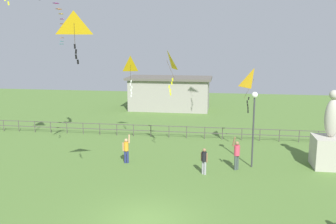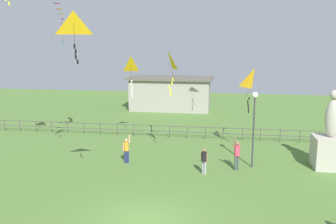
% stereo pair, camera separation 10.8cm
% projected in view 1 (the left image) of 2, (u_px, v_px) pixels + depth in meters
% --- Properties ---
extents(ground_plane, '(80.00, 80.00, 0.00)m').
position_uv_depth(ground_plane, '(145.00, 222.00, 15.72)').
color(ground_plane, '#517533').
extents(statue_monument, '(1.93, 1.93, 4.70)m').
position_uv_depth(statue_monument, '(330.00, 145.00, 22.33)').
color(statue_monument, '#B2AD9E').
rests_on(statue_monument, ground_plane).
extents(lamppost, '(0.36, 0.36, 4.58)m').
position_uv_depth(lamppost, '(254.00, 113.00, 21.97)').
color(lamppost, '#38383D').
rests_on(lamppost, ground_plane).
extents(person_0, '(0.49, 0.29, 1.84)m').
position_uv_depth(person_0, '(126.00, 149.00, 23.16)').
color(person_0, navy).
rests_on(person_0, ground_plane).
extents(person_1, '(0.40, 0.30, 1.54)m').
position_uv_depth(person_1, '(204.00, 159.00, 21.19)').
color(person_1, '#99999E').
rests_on(person_1, ground_plane).
extents(person_3, '(0.51, 0.44, 2.04)m').
position_uv_depth(person_3, '(237.00, 153.00, 21.92)').
color(person_3, '#3F4C47').
rests_on(person_3, ground_plane).
extents(kite_0, '(0.91, 1.15, 2.73)m').
position_uv_depth(kite_0, '(167.00, 62.00, 22.28)').
color(kite_0, yellow).
extents(kite_1, '(1.00, 1.17, 3.03)m').
position_uv_depth(kite_1, '(131.00, 67.00, 27.34)').
color(kite_1, yellow).
extents(kite_5, '(1.19, 0.78, 2.21)m').
position_uv_depth(kite_5, '(74.00, 25.00, 15.64)').
color(kite_5, yellow).
extents(kite_6, '(1.22, 1.30, 2.90)m').
position_uv_depth(kite_6, '(254.00, 80.00, 24.62)').
color(kite_6, yellow).
extents(waterfront_railing, '(36.02, 0.06, 0.95)m').
position_uv_depth(waterfront_railing, '(178.00, 130.00, 29.24)').
color(waterfront_railing, '#4C4742').
rests_on(waterfront_railing, ground_plane).
extents(pavilion_building, '(9.13, 4.45, 3.61)m').
position_uv_depth(pavilion_building, '(170.00, 93.00, 41.02)').
color(pavilion_building, gray).
rests_on(pavilion_building, ground_plane).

